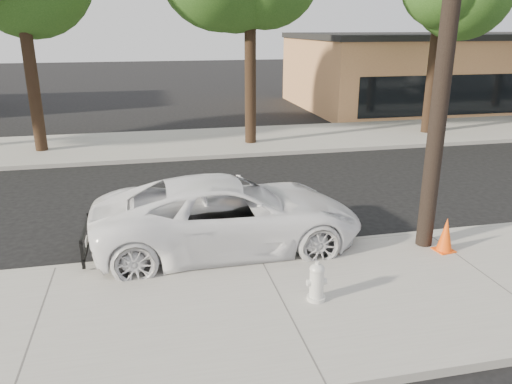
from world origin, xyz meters
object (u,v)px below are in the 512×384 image
fire_hydrant (317,283)px  utility_pole (449,22)px  traffic_cone (446,235)px  police_cruiser (229,214)px

fire_hydrant → utility_pole: bearing=30.3°
utility_pole → traffic_cone: bearing=-58.4°
police_cruiser → traffic_cone: (4.32, -1.41, -0.29)m
utility_pole → police_cruiser: size_ratio=1.58×
police_cruiser → fire_hydrant: size_ratio=8.49×
utility_pole → traffic_cone: (0.24, -0.39, -4.20)m
police_cruiser → traffic_cone: 4.56m
fire_hydrant → traffic_cone: traffic_cone is taller
fire_hydrant → traffic_cone: bearing=22.8°
police_cruiser → traffic_cone: bearing=-108.7°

